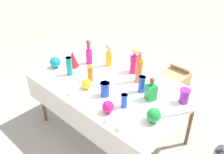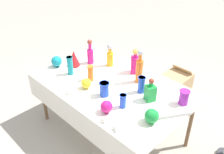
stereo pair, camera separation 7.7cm
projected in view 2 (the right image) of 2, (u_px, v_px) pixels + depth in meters
ground_plane at (112, 131)px, 3.34m from camera, size 40.00×40.00×0.00m
display_table at (110, 89)px, 2.94m from camera, size 1.86×1.16×0.76m
tall_bottle_0 at (90, 54)px, 3.30m from camera, size 0.09×0.09×0.34m
tall_bottle_1 at (139, 68)px, 2.89m from camera, size 0.08×0.08×0.43m
tall_bottle_2 at (110, 56)px, 3.24m from camera, size 0.09×0.09×0.31m
square_decanter_0 at (150, 92)px, 2.62m from camera, size 0.13×0.13×0.27m
square_decanter_1 at (135, 63)px, 3.09m from camera, size 0.14×0.14×0.33m
slender_vase_0 at (184, 97)px, 2.58m from camera, size 0.11×0.11×0.16m
slender_vase_1 at (123, 100)px, 2.53m from camera, size 0.08×0.08×0.15m
slender_vase_2 at (91, 73)px, 2.96m from camera, size 0.08×0.08×0.19m
slender_vase_3 at (104, 89)px, 2.71m from camera, size 0.12×0.12×0.16m
slender_vase_4 at (70, 65)px, 3.07m from camera, size 0.08×0.08×0.24m
slender_vase_5 at (141, 84)px, 2.75m from camera, size 0.09×0.09×0.19m
fluted_vase_0 at (74, 58)px, 3.26m from camera, size 0.15×0.15×0.21m
round_bowl_0 at (152, 116)px, 2.34m from camera, size 0.14×0.14×0.15m
round_bowl_1 at (86, 83)px, 2.83m from camera, size 0.12×0.12×0.12m
round_bowl_2 at (106, 107)px, 2.47m from camera, size 0.12×0.12×0.13m
round_bowl_3 at (57, 61)px, 3.25m from camera, size 0.14×0.14×0.15m
price_tag_left at (68, 93)px, 2.75m from camera, size 0.06×0.02×0.04m
price_tag_center at (103, 121)px, 2.37m from camera, size 0.05×0.02×0.04m
price_tag_right at (115, 129)px, 2.28m from camera, size 0.06×0.03×0.05m
cardboard_box_behind_left at (176, 85)px, 3.94m from camera, size 0.37×0.40×0.47m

